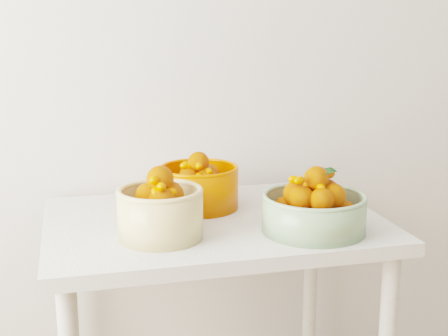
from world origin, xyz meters
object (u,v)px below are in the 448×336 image
at_px(table, 214,248).
at_px(bowl_cream, 160,211).
at_px(bowl_orange, 199,186).
at_px(bowl_green, 314,209).

xyz_separation_m(table, bowl_cream, (-0.18, -0.13, 0.17)).
bearing_deg(bowl_orange, bowl_cream, -122.65).
relative_size(table, bowl_green, 3.16).
height_order(table, bowl_orange, bowl_orange).
height_order(bowl_cream, bowl_orange, bowl_cream).
bearing_deg(bowl_cream, bowl_orange, 57.35).
distance_m(table, bowl_green, 0.35).
bearing_deg(table, bowl_green, -36.84).
bearing_deg(bowl_green, table, 143.16).
bearing_deg(table, bowl_orange, 99.64).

